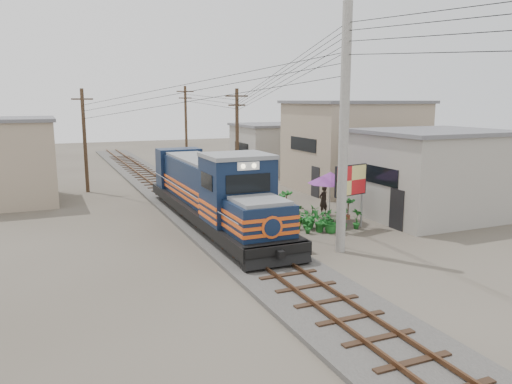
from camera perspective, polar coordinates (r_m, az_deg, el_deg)
name	(u,v)px	position (r m, az deg, el deg)	size (l,w,h in m)	color
ground	(259,258)	(20.19, 0.33, -7.58)	(120.00, 120.00, 0.00)	#473F35
ballast	(190,207)	(29.30, -7.52, -1.77)	(3.60, 70.00, 0.16)	#595651
track	(190,204)	(29.26, -7.53, -1.42)	(1.15, 70.00, 0.12)	#51331E
locomotive	(212,192)	(25.12, -5.05, -0.04)	(2.84, 15.46, 3.83)	black
utility_pole_main	(344,132)	(20.46, 10.00, 6.80)	(0.40, 0.40, 10.00)	#9E9B93
wooden_pole_mid	(237,138)	(33.95, -2.17, 6.14)	(1.60, 0.24, 7.00)	#4C3826
wooden_pole_far	(186,125)	(47.32, -8.01, 7.60)	(1.60, 0.24, 7.50)	#4C3826
wooden_pole_left	(85,139)	(35.78, -19.00, 5.80)	(1.60, 0.24, 7.00)	#4C3826
power_lines	(192,75)	(27.18, -7.31, 13.17)	(9.65, 19.00, 3.30)	black
shophouse_front	(433,174)	(28.41, 19.54, 2.00)	(7.35, 6.30, 4.70)	gray
shophouse_mid	(353,145)	(35.95, 11.05, 5.29)	(8.40, 7.35, 6.20)	gray
shophouse_back	(273,148)	(43.97, 2.00, 5.09)	(6.30, 6.30, 4.20)	gray
shophouse_left	(1,161)	(33.86, -27.08, 3.16)	(6.30, 6.30, 5.20)	gray
billboard	(351,182)	(24.46, 10.78, 1.11)	(2.04, 0.58, 3.19)	#99999E
market_umbrella	(330,178)	(25.93, 8.49, 1.60)	(2.93, 2.93, 2.61)	black
vendor	(323,200)	(27.66, 7.70, -0.94)	(0.60, 0.39, 1.64)	black
plant_nursery	(315,218)	(24.86, 6.77, -2.95)	(3.53, 3.48, 1.11)	#1C6522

